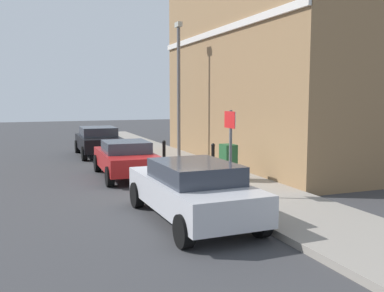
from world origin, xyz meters
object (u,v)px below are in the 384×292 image
at_px(bollard_far_kerb, 164,153).
at_px(street_sign, 230,140).
at_px(car_silver, 192,189).
at_px(car_red, 126,158).
at_px(bollard_near_cabinet, 213,157).
at_px(lamppost, 179,85).
at_px(car_black, 98,140).
at_px(utility_cabinet, 228,164).

relative_size(bollard_far_kerb, street_sign, 0.45).
height_order(car_silver, car_red, car_silver).
bearing_deg(car_red, bollard_near_cabinet, -109.13).
xyz_separation_m(bollard_near_cabinet, bollard_far_kerb, (-1.27, 1.63, 0.00)).
bearing_deg(bollard_near_cabinet, lamppost, 89.39).
bearing_deg(car_black, car_silver, -178.22).
bearing_deg(car_silver, street_sign, -52.52).
bearing_deg(car_silver, utility_cabinet, -38.49).
bearing_deg(utility_cabinet, bollard_far_kerb, 111.06).
xyz_separation_m(car_red, lamppost, (2.88, 2.58, 2.63)).
height_order(car_silver, bollard_near_cabinet, car_silver).
height_order(bollard_near_cabinet, lamppost, lamppost).
height_order(utility_cabinet, bollard_far_kerb, utility_cabinet).
xyz_separation_m(car_black, bollard_near_cabinet, (2.83, -7.02, -0.03)).
relative_size(street_sign, lamppost, 0.40).
relative_size(car_black, bollard_near_cabinet, 3.89).
height_order(car_red, lamppost, lamppost).
bearing_deg(car_silver, bollard_near_cabinet, -30.32).
relative_size(car_silver, car_black, 1.08).
bearing_deg(car_black, car_red, -179.25).
bearing_deg(street_sign, bollard_far_kerb, 92.21).
distance_m(utility_cabinet, street_sign, 2.51).
bearing_deg(lamppost, car_red, -138.16).
xyz_separation_m(bollard_near_cabinet, lamppost, (0.04, 3.66, 2.60)).
xyz_separation_m(car_black, utility_cabinet, (2.73, -8.44, -0.05)).
relative_size(car_red, car_black, 1.00).
bearing_deg(street_sign, lamppost, 81.18).
relative_size(car_silver, bollard_near_cabinet, 4.21).
distance_m(utility_cabinet, bollard_near_cabinet, 1.42).
bearing_deg(bollard_near_cabinet, car_red, 159.23).
bearing_deg(bollard_far_kerb, bollard_near_cabinet, -52.04).
bearing_deg(car_black, bollard_near_cabinet, -157.19).
bearing_deg(lamppost, bollard_near_cabinet, -90.61).
bearing_deg(bollard_near_cabinet, car_silver, -118.98).
distance_m(car_silver, car_black, 11.79).
height_order(car_red, street_sign, street_sign).
height_order(street_sign, lamppost, lamppost).
relative_size(car_red, street_sign, 1.76).
xyz_separation_m(car_red, street_sign, (1.77, -4.58, 0.99)).
height_order(car_black, street_sign, street_sign).
bearing_deg(car_red, bollard_far_kerb, -69.06).
xyz_separation_m(utility_cabinet, street_sign, (-0.97, -2.09, 0.98)).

